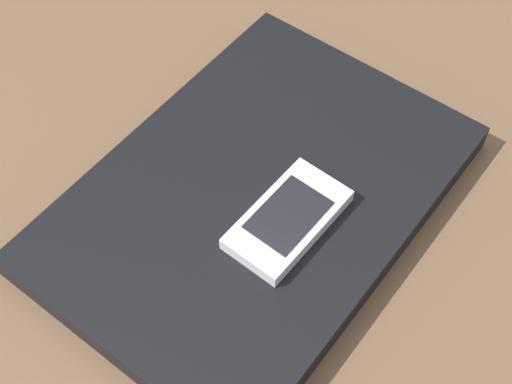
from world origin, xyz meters
TOP-DOWN VIEW (x-y plane):
  - desk_surface at (0.00, 0.00)cm, footprint 120.00×80.00cm
  - laptop_closed at (7.54, 4.93)cm, footprint 37.71×30.29cm
  - cell_phone_on_laptop at (9.49, 8.38)cm, footprint 10.67×7.50cm

SIDE VIEW (x-z plane):
  - desk_surface at x=0.00cm, z-range 0.00..3.00cm
  - laptop_closed at x=7.54cm, z-range 3.00..5.41cm
  - cell_phone_on_laptop at x=9.49cm, z-range 5.38..6.68cm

